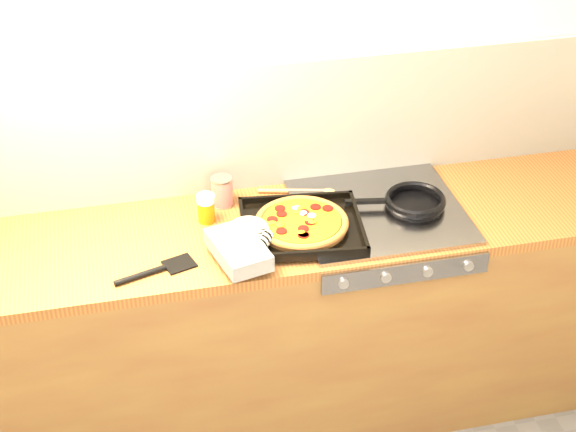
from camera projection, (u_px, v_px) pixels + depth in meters
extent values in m
plane|color=beige|center=(242.00, 103.00, 3.21)|extent=(3.20, 0.00, 3.20)
cube|color=white|center=(243.00, 129.00, 3.25)|extent=(3.20, 0.02, 0.50)
cube|color=brown|center=(262.00, 328.00, 3.42)|extent=(3.20, 0.60, 0.86)
cube|color=brown|center=(260.00, 233.00, 3.17)|extent=(3.20, 0.60, 0.04)
cube|color=gray|center=(405.00, 272.00, 3.03)|extent=(0.60, 0.03, 0.08)
cylinder|color=#A5A5AA|center=(343.00, 283.00, 2.97)|extent=(0.04, 0.02, 0.04)
cylinder|color=#A5A5AA|center=(386.00, 277.00, 3.00)|extent=(0.04, 0.02, 0.04)
cylinder|color=#A5A5AA|center=(427.00, 271.00, 3.03)|extent=(0.04, 0.02, 0.04)
cylinder|color=#A5A5AA|center=(468.00, 266.00, 3.05)|extent=(0.04, 0.02, 0.04)
cube|color=gray|center=(380.00, 212.00, 3.24)|extent=(0.60, 0.56, 0.02)
cube|color=black|center=(302.00, 229.00, 3.12)|extent=(0.46, 0.42, 0.01)
cube|color=black|center=(296.00, 197.00, 3.26)|extent=(0.42, 0.06, 0.02)
cube|color=black|center=(308.00, 254.00, 2.96)|extent=(0.42, 0.06, 0.02)
cube|color=black|center=(359.00, 221.00, 3.13)|extent=(0.05, 0.37, 0.02)
cube|color=black|center=(243.00, 228.00, 3.09)|extent=(0.05, 0.37, 0.02)
cylinder|color=#AD6432|center=(302.00, 225.00, 3.11)|extent=(0.35, 0.35, 0.02)
torus|color=#AD6432|center=(302.00, 222.00, 3.10)|extent=(0.37, 0.37, 0.03)
cylinder|color=orange|center=(302.00, 222.00, 3.10)|extent=(0.31, 0.31, 0.01)
cylinder|color=maroon|center=(310.00, 222.00, 3.09)|extent=(0.04, 0.04, 0.01)
cylinder|color=maroon|center=(280.00, 208.00, 3.16)|extent=(0.04, 0.04, 0.01)
cylinder|color=maroon|center=(303.00, 235.00, 3.02)|extent=(0.04, 0.04, 0.01)
cylinder|color=maroon|center=(272.00, 219.00, 3.10)|extent=(0.04, 0.04, 0.01)
cylinder|color=maroon|center=(316.00, 207.00, 3.17)|extent=(0.04, 0.04, 0.01)
cylinder|color=maroon|center=(304.00, 212.00, 3.14)|extent=(0.04, 0.04, 0.01)
cylinder|color=maroon|center=(281.00, 231.00, 3.04)|extent=(0.04, 0.04, 0.01)
cylinder|color=maroon|center=(328.00, 208.00, 3.16)|extent=(0.04, 0.04, 0.01)
cylinder|color=maroon|center=(304.00, 235.00, 3.02)|extent=(0.04, 0.04, 0.01)
cylinder|color=maroon|center=(303.00, 229.00, 3.05)|extent=(0.04, 0.04, 0.01)
cylinder|color=maroon|center=(282.00, 214.00, 3.13)|extent=(0.04, 0.04, 0.01)
ellipsoid|color=orange|center=(279.00, 224.00, 3.08)|extent=(0.04, 0.03, 0.01)
ellipsoid|color=orange|center=(272.00, 223.00, 3.08)|extent=(0.04, 0.03, 0.01)
ellipsoid|color=orange|center=(297.00, 212.00, 3.14)|extent=(0.04, 0.03, 0.01)
ellipsoid|color=orange|center=(295.00, 206.00, 3.17)|extent=(0.04, 0.03, 0.01)
ellipsoid|color=orange|center=(301.00, 232.00, 3.03)|extent=(0.04, 0.03, 0.01)
ellipsoid|color=orange|center=(313.00, 222.00, 3.08)|extent=(0.04, 0.03, 0.01)
ellipsoid|color=orange|center=(308.00, 219.00, 3.10)|extent=(0.04, 0.03, 0.01)
ellipsoid|color=orange|center=(280.00, 225.00, 3.07)|extent=(0.04, 0.03, 0.01)
ellipsoid|color=orange|center=(301.00, 208.00, 3.16)|extent=(0.04, 0.03, 0.01)
ellipsoid|color=silver|center=(296.00, 207.00, 3.17)|extent=(0.04, 0.04, 0.01)
ellipsoid|color=silver|center=(303.00, 213.00, 3.13)|extent=(0.04, 0.04, 0.01)
ellipsoid|color=silver|center=(312.00, 215.00, 3.12)|extent=(0.04, 0.04, 0.01)
cube|color=black|center=(238.00, 250.00, 2.95)|extent=(0.20, 0.28, 0.06)
ellipsoid|color=black|center=(248.00, 229.00, 3.05)|extent=(0.16, 0.16, 0.06)
cylinder|color=black|center=(261.00, 243.00, 2.98)|extent=(0.10, 0.12, 0.06)
cylinder|color=black|center=(415.00, 205.00, 3.25)|extent=(0.24, 0.24, 0.01)
torus|color=black|center=(415.00, 201.00, 3.24)|extent=(0.26, 0.26, 0.02)
cube|color=black|center=(367.00, 201.00, 3.23)|extent=(0.16, 0.05, 0.01)
cylinder|color=#AB0D17|center=(222.00, 191.00, 3.26)|extent=(0.09, 0.09, 0.10)
cylinder|color=#B2B2B7|center=(221.00, 179.00, 3.23)|extent=(0.09, 0.09, 0.01)
cylinder|color=#B2B2B7|center=(223.00, 204.00, 3.29)|extent=(0.09, 0.09, 0.01)
cylinder|color=#CD710C|center=(206.00, 211.00, 3.17)|extent=(0.06, 0.06, 0.08)
cylinder|color=silver|center=(206.00, 199.00, 3.14)|extent=(0.07, 0.07, 0.03)
cylinder|color=#B8834E|center=(292.00, 191.00, 3.35)|extent=(0.26, 0.08, 0.02)
ellipsoid|color=#B8834E|center=(329.00, 192.00, 3.35)|extent=(0.07, 0.06, 0.02)
cube|color=black|center=(179.00, 264.00, 2.97)|extent=(0.12, 0.11, 0.01)
cylinder|color=black|center=(140.00, 275.00, 2.91)|extent=(0.18, 0.07, 0.02)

